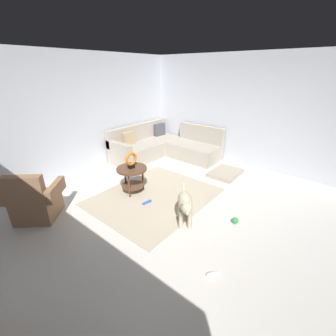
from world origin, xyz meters
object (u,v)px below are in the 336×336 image
object	(u,v)px
armchair	(35,202)
sectional_couch	(164,147)
torus_sculpture	(131,160)
dog_toy_ball	(235,220)
side_table	(132,173)
dog	(185,204)
dog_bed_mat	(225,173)
dog_toy_bone	(213,274)
dog_toy_rope	(147,202)

from	to	relation	value
armchair	sectional_couch	bearing A→B (deg)	51.61
torus_sculpture	dog_toy_ball	world-z (taller)	torus_sculpture
sectional_couch	torus_sculpture	xyz separation A→B (m)	(-1.97, -0.85, 0.42)
side_table	dog	xyz separation A→B (m)	(-0.19, -1.43, -0.04)
armchair	side_table	xyz separation A→B (m)	(1.62, -0.58, 0.09)
dog_bed_mat	dog_toy_ball	xyz separation A→B (m)	(-1.60, -0.96, 0.01)
armchair	torus_sculpture	size ratio (longest dim) A/B	3.05
torus_sculpture	dog	distance (m)	1.48
armchair	dog_toy_bone	size ratio (longest dim) A/B	5.53
dog_toy_bone	torus_sculpture	bearing A→B (deg)	70.99
armchair	side_table	size ratio (longest dim) A/B	1.66
side_table	dog_toy_bone	distance (m)	2.45
armchair	dog_toy_bone	world-z (taller)	armchair
sectional_couch	dog_toy_rope	xyz separation A→B (m)	(-2.11, -1.38, -0.26)
dog	dog_toy_bone	size ratio (longest dim) A/B	3.76
dog_bed_mat	dog	world-z (taller)	dog
side_table	dog_toy_rope	xyz separation A→B (m)	(-0.14, -0.53, -0.39)
dog	sectional_couch	bearing A→B (deg)	-83.99
dog	dog_toy_rope	distance (m)	0.97
armchair	dog_bed_mat	xyz separation A→B (m)	(3.58, -1.67, -0.28)
dog_toy_rope	dog_toy_ball	bearing A→B (deg)	-71.99
armchair	dog_toy_rope	size ratio (longest dim) A/B	5.23
armchair	dog_toy_bone	xyz separation A→B (m)	(0.83, -2.87, -0.29)
dog_bed_mat	dog_toy_rope	distance (m)	2.18
dog_bed_mat	dog_toy_bone	size ratio (longest dim) A/B	4.44
dog	dog_bed_mat	bearing A→B (deg)	-121.72
dog	side_table	bearing A→B (deg)	-48.03
dog_toy_rope	sectional_couch	bearing A→B (deg)	33.16
side_table	torus_sculpture	world-z (taller)	torus_sculpture
side_table	torus_sculpture	size ratio (longest dim) A/B	1.84
torus_sculpture	dog_toy_bone	bearing A→B (deg)	-109.01
dog_bed_mat	dog_toy_bone	world-z (taller)	dog_bed_mat
dog	dog_toy_bone	xyz separation A→B (m)	(-0.60, -0.86, -0.35)
side_table	dog_toy_bone	xyz separation A→B (m)	(-0.79, -2.29, -0.39)
side_table	sectional_couch	bearing A→B (deg)	23.36
dog_toy_ball	dog_bed_mat	bearing A→B (deg)	30.98
side_table	dog_bed_mat	distance (m)	2.28
sectional_couch	torus_sculpture	bearing A→B (deg)	-156.64
dog_bed_mat	dog_toy_bone	bearing A→B (deg)	-156.46
side_table	dog_toy_rope	distance (m)	0.67
dog_toy_rope	dog_toy_bone	distance (m)	1.88
sectional_couch	dog_toy_ball	world-z (taller)	sectional_couch
armchair	torus_sculpture	bearing A→B (deg)	27.66
dog_toy_ball	armchair	bearing A→B (deg)	126.90
armchair	torus_sculpture	xyz separation A→B (m)	(1.62, -0.58, 0.39)
sectional_couch	dog_toy_rope	size ratio (longest dim) A/B	11.82
side_table	dog_bed_mat	bearing A→B (deg)	-29.12
dog_toy_ball	sectional_couch	bearing A→B (deg)	61.00
sectional_couch	dog_bed_mat	distance (m)	1.96
dog_bed_mat	dog	bearing A→B (deg)	-171.12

